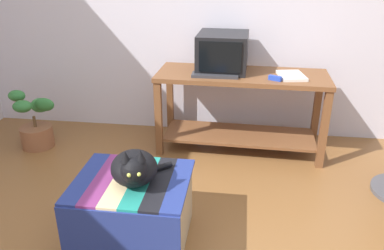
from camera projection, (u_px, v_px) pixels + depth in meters
back_wall at (212, 1)px, 3.63m from camera, size 8.00×0.10×2.60m
desk at (241, 99)px, 3.50m from camera, size 1.52×0.61×0.74m
tv_monitor at (223, 52)px, 3.45m from camera, size 0.45×0.49×0.33m
keyboard at (215, 75)px, 3.32m from camera, size 0.40×0.16×0.02m
book at (291, 76)px, 3.30m from camera, size 0.25×0.32×0.03m
ottoman_with_blanket at (134, 209)px, 2.45m from camera, size 0.71×0.62×0.44m
cat at (134, 168)px, 2.29m from camera, size 0.38×0.42×0.28m
potted_plant at (35, 124)px, 3.67m from camera, size 0.46×0.38×0.55m
stapler at (275, 78)px, 3.21m from camera, size 0.11×0.08×0.04m
pen at (301, 76)px, 3.31m from camera, size 0.02×0.14×0.01m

